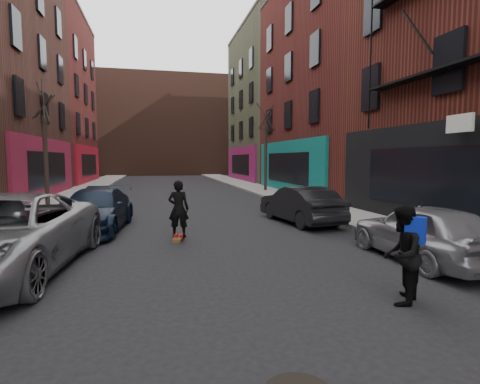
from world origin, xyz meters
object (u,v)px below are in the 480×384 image
tree_left_far (45,135)px  parked_left_end (95,210)px  tree_right_far (266,141)px  skateboarder (179,209)px  parked_left_far (2,235)px  pedestrian (402,254)px  parked_right_far (424,232)px  parked_right_end (300,205)px  skateboard (179,238)px

tree_left_far → parked_left_end: size_ratio=1.40×
tree_right_far → skateboarder: bearing=-115.7°
parked_left_far → parked_left_end: parked_left_far is taller
skateboarder → tree_right_far: bearing=-101.1°
pedestrian → tree_left_far: bearing=-100.9°
parked_right_far → skateboarder: 6.29m
parked_right_end → skateboarder: bearing=15.9°
tree_left_far → parked_right_far: (10.80, -11.70, -2.71)m
parked_left_end → parked_right_far: 9.52m
parked_left_end → parked_right_far: bearing=-29.3°
parked_left_far → skateboard: (3.65, 2.39, -0.75)m
parked_left_far → skateboarder: 4.36m
parked_left_end → parked_right_far: size_ratio=1.17×
parked_left_end → pedestrian: bearing=-47.0°
pedestrian → parked_right_end: bearing=-142.9°
skateboard → pedestrian: 6.40m
parked_right_end → skateboarder: 4.88m
parked_left_end → skateboard: parked_left_end is taller
parked_left_far → skateboarder: size_ratio=3.56×
tree_left_far → parked_right_end: tree_left_far is taller
pedestrian → tree_right_far: bearing=-143.8°
parked_right_far → skateboard: parked_right_far is taller
parked_right_far → parked_right_end: parked_right_far is taller
tree_left_far → pedestrian: 16.50m
parked_right_far → skateboarder: bearing=-32.4°
tree_right_far → skateboard: 16.21m
parked_left_end → parked_right_end: (7.00, -0.07, -0.01)m
parked_right_end → skateboarder: skateboarder is taller
parked_left_far → parked_right_end: 9.20m
skateboard → parked_right_far: bearing=-18.6°
parked_left_far → parked_right_far: parked_left_far is taller
tree_left_far → parked_right_far: 16.15m
parked_left_far → parked_right_far: bearing=-0.9°
parked_right_end → tree_left_far: bearing=-40.0°
pedestrian → parked_right_far: bearing=-178.4°
parked_left_far → skateboarder: skateboarder is taller
parked_right_end → skateboard: bearing=15.9°
parked_left_end → parked_right_end: parked_left_end is taller
parked_left_far → parked_left_end: (1.11, 4.40, -0.13)m
parked_left_far → parked_right_far: (8.91, -1.05, -0.13)m
skateboard → skateboarder: size_ratio=0.50×
parked_left_end → parked_right_far: (7.80, -5.46, 0.00)m
parked_left_far → skateboard: 4.42m
tree_left_far → parked_left_end: (3.00, -6.24, -2.71)m
tree_left_far → parked_left_far: tree_left_far is taller
tree_right_far → pedestrian: bearing=-100.5°
parked_right_far → skateboard: size_ratio=4.95×
parked_left_far → parked_right_end: bearing=34.0°
parked_right_end → pedestrian: bearing=72.6°
tree_left_far → skateboarder: tree_left_far is taller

